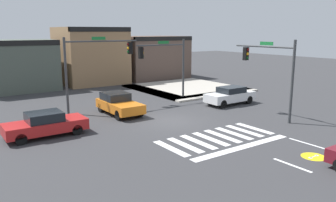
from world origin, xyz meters
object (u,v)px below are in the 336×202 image
Objects in this scene: car_orange at (119,104)px; car_red at (45,124)px; traffic_signal_northeast at (165,59)px; car_white at (230,95)px; traffic_signal_northwest at (96,59)px; traffic_signal_southeast at (270,65)px.

car_red is (-5.92, -2.40, -0.06)m from car_orange.
traffic_signal_northeast is 12.66m from car_red.
car_red is (-15.05, -0.13, -0.04)m from car_white.
car_orange is (-5.56, -2.06, -2.87)m from traffic_signal_northeast.
car_red is at bearing 21.23° from traffic_signal_northeast.
car_orange is 0.94× the size of car_red.
traffic_signal_northwest is 3.92m from car_orange.
traffic_signal_northeast is at bearing 21.23° from car_red.
traffic_signal_southeast is at bearing 49.61° from car_orange.
traffic_signal_northwest is 1.34× the size of car_white.
car_orange is at bearing 20.32° from traffic_signal_northeast.
traffic_signal_northwest reaches higher than car_red.
car_red is at bearing -138.75° from traffic_signal_northwest.
traffic_signal_northeast reaches higher than car_orange.
car_white is 1.04× the size of car_orange.
traffic_signal_southeast is (2.54, -8.96, 0.09)m from traffic_signal_northeast.
traffic_signal_southeast is (8.80, -9.08, -0.22)m from traffic_signal_northwest.
traffic_signal_northwest is at bearing -162.44° from car_orange.
traffic_signal_northeast is 1.17× the size of car_red.
car_white is at bearing -24.41° from traffic_signal_northwest.
traffic_signal_northeast is 1.25× the size of car_orange.
traffic_signal_northeast is at bearing 110.32° from car_orange.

